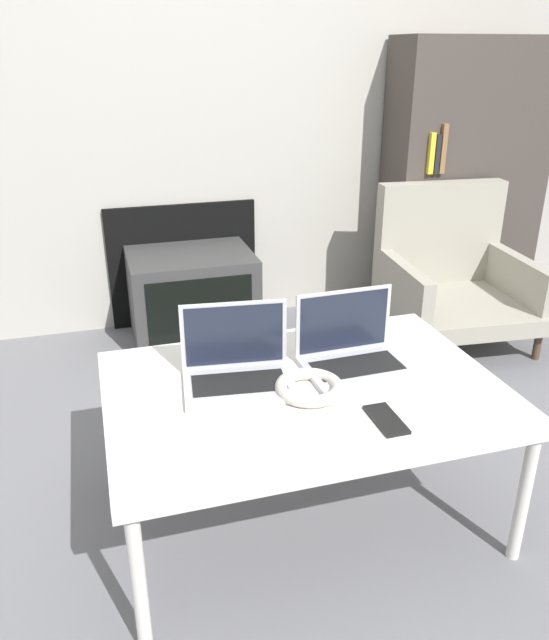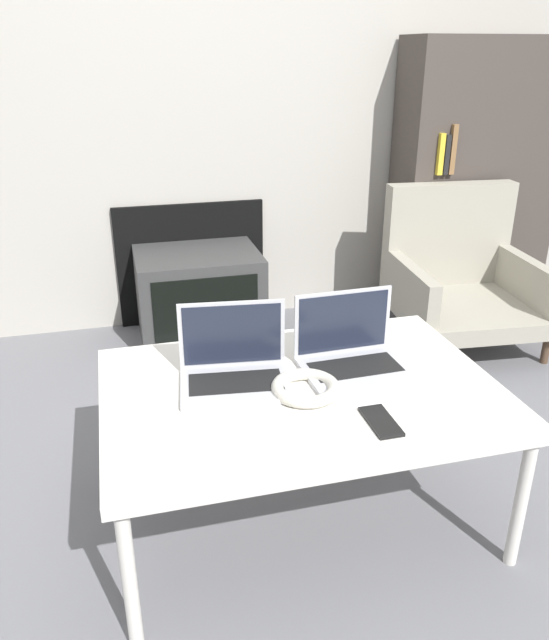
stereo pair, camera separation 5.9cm
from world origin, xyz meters
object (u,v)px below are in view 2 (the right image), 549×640
headphones (306,388)px  phone (381,421)px  laptop_right (351,352)px  armchair (458,274)px  laptop_left (234,366)px  tv (199,296)px

headphones → phone: size_ratio=1.31×
laptop_right → armchair: armchair is taller
phone → headphones: bearing=126.4°
armchair → laptop_right: bearing=-128.6°
headphones → armchair: size_ratio=0.26×
laptop_right → headphones: laptop_right is taller
laptop_left → headphones: laptop_left is taller
headphones → armchair: 1.60m
phone → laptop_right: bearing=83.3°
laptop_right → armchair: size_ratio=0.43×
phone → armchair: armchair is taller
headphones → armchair: (1.14, 1.12, -0.14)m
laptop_right → phone: (-0.04, -0.32, -0.04)m
headphones → laptop_right: bearing=34.3°
headphones → phone: bearing=-53.6°
laptop_left → laptop_right: size_ratio=1.06×
headphones → phone: (0.14, -0.19, -0.01)m
laptop_right → tv: size_ratio=0.54×
laptop_left → phone: bearing=-37.6°
phone → tv: 1.65m
phone → armchair: size_ratio=0.20×
phone → armchair: bearing=52.9°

